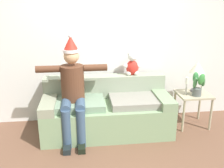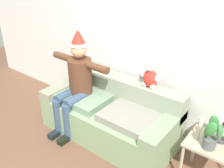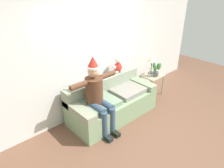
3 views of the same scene
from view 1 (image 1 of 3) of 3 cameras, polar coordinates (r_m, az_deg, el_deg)
back_wall at (r=4.25m, az=-2.04°, el=9.59°), size 7.00×0.10×2.70m
couch at (r=4.04m, az=-1.22°, el=-5.94°), size 1.95×0.88×0.83m
person_seated at (r=3.71m, az=-8.80°, el=-0.80°), size 1.02×0.77×1.55m
teddy_bear at (r=4.14m, az=4.57°, el=4.34°), size 0.29×0.17×0.38m
side_table at (r=4.35m, az=17.68°, el=-3.17°), size 0.51×0.46×0.56m
table_lamp at (r=4.31m, az=18.51°, el=3.30°), size 0.24×0.24×0.50m
potted_plant at (r=4.17m, az=18.68°, el=-0.09°), size 0.21×0.23×0.39m
candle_tall at (r=4.18m, az=16.35°, el=0.11°), size 0.04×0.04×0.28m
candle_short at (r=4.37m, az=19.46°, el=-0.12°), size 0.04×0.04×0.21m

